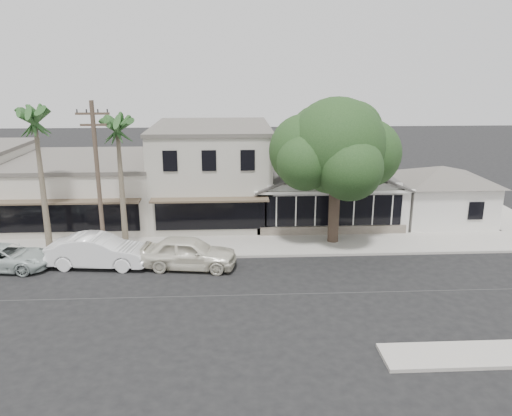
{
  "coord_description": "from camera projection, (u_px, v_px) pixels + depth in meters",
  "views": [
    {
      "loc": [
        -1.67,
        -22.17,
        10.73
      ],
      "look_at": [
        -0.21,
        6.0,
        2.7
      ],
      "focal_mm": 35.0,
      "sensor_mm": 36.0,
      "label": 1
    }
  ],
  "objects": [
    {
      "name": "palm_mid",
      "position": [
        35.0,
        121.0,
        27.74
      ],
      "size": [
        2.86,
        2.86,
        9.07
      ],
      "color": "#726651",
      "rests_on": "ground"
    },
    {
      "name": "utility_pole",
      "position": [
        98.0,
        178.0,
        27.55
      ],
      "size": [
        1.8,
        0.24,
        9.0
      ],
      "color": "brown",
      "rests_on": "ground"
    },
    {
      "name": "palm_east",
      "position": [
        117.0,
        129.0,
        27.99
      ],
      "size": [
        3.16,
        3.16,
        8.55
      ],
      "color": "#726651",
      "rests_on": "ground"
    },
    {
      "name": "ground",
      "position": [
        267.0,
        295.0,
        24.32
      ],
      "size": [
        140.0,
        140.0,
        0.0
      ],
      "primitive_type": "plane",
      "color": "black",
      "rests_on": "ground"
    },
    {
      "name": "car_2",
      "position": [
        6.0,
        257.0,
        27.22
      ],
      "size": [
        5.11,
        2.69,
        1.37
      ],
      "primitive_type": "imported",
      "rotation": [
        0.0,
        0.0,
        1.49
      ],
      "color": "#B0BEBA",
      "rests_on": "ground"
    },
    {
      "name": "sidewalk_north",
      "position": [
        128.0,
        248.0,
        30.38
      ],
      "size": [
        90.0,
        3.5,
        0.15
      ],
      "primitive_type": "cube",
      "color": "#9E9991",
      "rests_on": "ground"
    },
    {
      "name": "corner_shop",
      "position": [
        324.0,
        183.0,
        35.83
      ],
      "size": [
        10.4,
        8.6,
        5.1
      ],
      "color": "white",
      "rests_on": "ground"
    },
    {
      "name": "row_building_near",
      "position": [
        212.0,
        173.0,
        36.24
      ],
      "size": [
        8.0,
        10.0,
        6.5
      ],
      "primitive_type": "cube",
      "color": "#B8B2A6",
      "rests_on": "ground"
    },
    {
      "name": "row_building_midnear",
      "position": [
        88.0,
        190.0,
        36.11
      ],
      "size": [
        10.0,
        10.0,
        4.2
      ],
      "primitive_type": "cube",
      "color": "beige",
      "rests_on": "ground"
    },
    {
      "name": "side_cottage",
      "position": [
        439.0,
        200.0,
        35.61
      ],
      "size": [
        6.0,
        6.0,
        3.0
      ],
      "primitive_type": "cube",
      "color": "white",
      "rests_on": "ground"
    },
    {
      "name": "car_0",
      "position": [
        189.0,
        253.0,
        27.34
      ],
      "size": [
        5.46,
        2.8,
        1.78
      ],
      "primitive_type": "imported",
      "rotation": [
        0.0,
        0.0,
        1.43
      ],
      "color": "beige",
      "rests_on": "ground"
    },
    {
      "name": "shade_tree",
      "position": [
        335.0,
        148.0,
        30.02
      ],
      "size": [
        8.17,
        7.38,
        9.06
      ],
      "rotation": [
        0.0,
        0.0,
        -0.3
      ],
      "color": "#48392C",
      "rests_on": "ground"
    },
    {
      "name": "car_1",
      "position": [
        99.0,
        251.0,
        27.54
      ],
      "size": [
        5.64,
        2.45,
        1.8
      ],
      "primitive_type": "imported",
      "rotation": [
        0.0,
        0.0,
        1.47
      ],
      "color": "white",
      "rests_on": "ground"
    }
  ]
}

